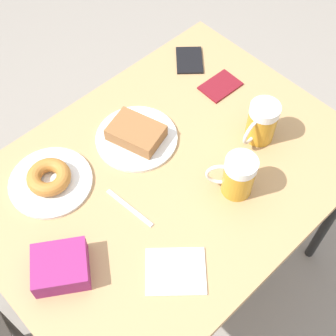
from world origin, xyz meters
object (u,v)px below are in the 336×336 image
object	(u,v)px
plate_with_donut	(50,179)
passport_near_edge	(189,60)
beer_mug_left	(238,176)
beer_mug_center	(261,122)
fork	(129,208)
napkin_folded	(176,271)
blue_pouch	(61,267)
passport_far_edge	(220,86)
plate_with_cake	(136,135)

from	to	relation	value
plate_with_donut	passport_near_edge	world-z (taller)	plate_with_donut
plate_with_donut	beer_mug_left	xyz separation A→B (m)	(-0.37, -0.36, 0.05)
beer_mug_left	beer_mug_center	bearing A→B (deg)	-67.99
beer_mug_left	fork	bearing A→B (deg)	58.56
passport_near_edge	beer_mug_left	bearing A→B (deg)	149.16
plate_with_donut	beer_mug_center	xyz separation A→B (m)	(-0.29, -0.55, 0.05)
napkin_folded	blue_pouch	size ratio (longest dim) A/B	1.09
fork	passport_far_edge	size ratio (longest dim) A/B	1.29
passport_far_edge	beer_mug_left	bearing A→B (deg)	138.94
beer_mug_center	napkin_folded	bearing A→B (deg)	106.02
plate_with_donut	beer_mug_center	bearing A→B (deg)	-118.15
napkin_folded	passport_far_edge	world-z (taller)	passport_far_edge
plate_with_cake	passport_near_edge	bearing A→B (deg)	-69.95
beer_mug_center	fork	distance (m)	0.45
plate_with_cake	blue_pouch	xyz separation A→B (m)	(-0.19, 0.41, 0.01)
plate_with_donut	passport_far_edge	world-z (taller)	plate_with_donut
beer_mug_left	napkin_folded	xyz separation A→B (m)	(-0.06, 0.29, -0.06)
passport_far_edge	blue_pouch	world-z (taller)	blue_pouch
fork	blue_pouch	size ratio (longest dim) A/B	0.94
plate_with_donut	beer_mug_left	bearing A→B (deg)	-135.60
beer_mug_left	blue_pouch	xyz separation A→B (m)	(0.13, 0.49, -0.04)
fork	passport_near_edge	distance (m)	0.60
passport_near_edge	blue_pouch	size ratio (longest dim) A/B	0.86
beer_mug_left	passport_far_edge	xyz separation A→B (m)	(0.29, -0.26, -0.06)
beer_mug_left	beer_mug_center	xyz separation A→B (m)	(0.08, -0.19, 0.00)
plate_with_cake	napkin_folded	xyz separation A→B (m)	(-0.38, 0.20, -0.02)
plate_with_cake	fork	world-z (taller)	plate_with_cake
passport_far_edge	plate_with_cake	bearing A→B (deg)	85.63
beer_mug_left	napkin_folded	world-z (taller)	beer_mug_left
beer_mug_left	beer_mug_center	distance (m)	0.20
beer_mug_left	beer_mug_center	size ratio (longest dim) A/B	0.99
fork	blue_pouch	xyz separation A→B (m)	(-0.02, 0.24, 0.03)
passport_near_edge	passport_far_edge	bearing A→B (deg)	175.70
plate_with_donut	fork	xyz separation A→B (m)	(-0.21, -0.11, -0.02)
plate_with_cake	beer_mug_left	xyz separation A→B (m)	(-0.32, -0.08, 0.05)
plate_with_cake	beer_mug_left	size ratio (longest dim) A/B	1.84
passport_near_edge	beer_mug_center	bearing A→B (deg)	167.82
beer_mug_left	passport_far_edge	bearing A→B (deg)	-41.06
beer_mug_center	fork	xyz separation A→B (m)	(0.08, 0.44, -0.07)
passport_near_edge	blue_pouch	world-z (taller)	blue_pouch
plate_with_cake	beer_mug_left	bearing A→B (deg)	-165.32
napkin_folded	plate_with_donut	bearing A→B (deg)	9.63
plate_with_cake	beer_mug_center	bearing A→B (deg)	-132.03
beer_mug_center	fork	size ratio (longest dim) A/B	0.81
passport_far_edge	beer_mug_center	bearing A→B (deg)	162.50
plate_with_cake	passport_near_edge	size ratio (longest dim) A/B	1.61
plate_with_donut	blue_pouch	bearing A→B (deg)	150.76
plate_with_cake	napkin_folded	size ratio (longest dim) A/B	1.26
plate_with_cake	fork	distance (m)	0.24
plate_with_donut	beer_mug_center	distance (m)	0.62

